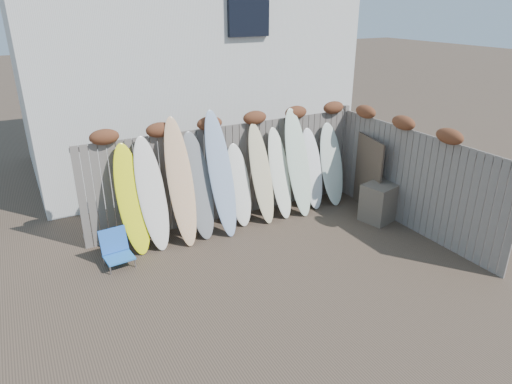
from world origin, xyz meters
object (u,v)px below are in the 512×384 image
beach_chair (116,249)px  surfboard_0 (132,200)px  lattice_panel (368,174)px  wooden_crate (379,202)px

beach_chair → surfboard_0: surfboard_0 is taller
lattice_panel → surfboard_0: 5.02m
beach_chair → surfboard_0: 0.91m
wooden_crate → surfboard_0: (-4.82, 1.24, 0.59)m
wooden_crate → lattice_panel: bearing=75.7°
wooden_crate → beach_chair: bearing=170.8°
beach_chair → lattice_panel: lattice_panel is taller
wooden_crate → lattice_panel: size_ratio=0.49×
beach_chair → wooden_crate: size_ratio=0.79×
wooden_crate → lattice_panel: 0.73m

